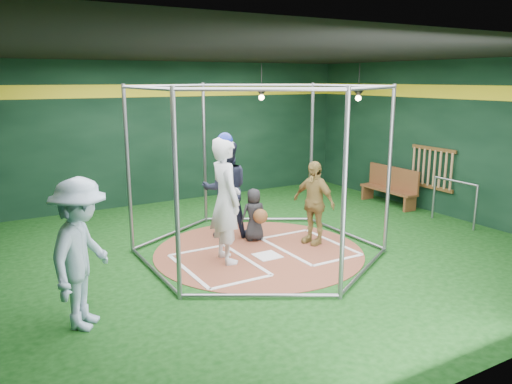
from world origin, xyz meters
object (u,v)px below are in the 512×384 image
visitor_leopard (314,202)px  dugout_bench (390,185)px  batter_figure (226,199)px  umpire (226,189)px

visitor_leopard → dugout_bench: (3.48, 1.47, -0.32)m
visitor_leopard → batter_figure: bearing=-105.1°
batter_figure → dugout_bench: bearing=15.6°
batter_figure → dugout_bench: size_ratio=1.36×
visitor_leopard → dugout_bench: size_ratio=0.97×
umpire → dugout_bench: (4.72, 0.25, -0.49)m
visitor_leopard → umpire: size_ratio=0.83×
batter_figure → umpire: 1.40m
dugout_bench → batter_figure: bearing=-164.4°
visitor_leopard → dugout_bench: visitor_leopard is taller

